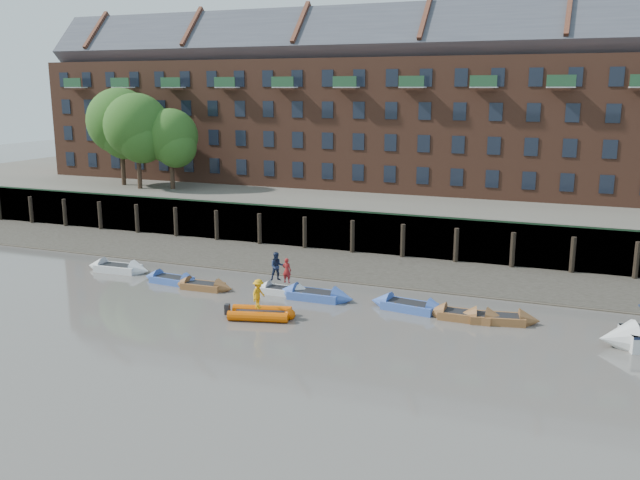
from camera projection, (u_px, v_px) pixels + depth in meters
The scene contains 19 objects.
ground at pixel (243, 359), 32.06m from camera, with size 220.00×220.00×0.00m, color #605B55.
foreshore at pixel (362, 267), 48.38m from camera, with size 110.00×8.00×0.50m, color #3D382F.
mud_band at pixel (346, 280), 45.30m from camera, with size 110.00×1.60×0.10m, color #4C4336.
river_wall at pixel (380, 234), 52.00m from camera, with size 110.00×1.23×3.30m.
bank_terrace at pixel (421, 206), 64.36m from camera, with size 110.00×28.00×3.20m, color #5E594D.
apartment_terrace at pixel (427, 85), 62.80m from camera, with size 80.60×15.56×20.98m.
tree_cluster at pixel (137, 126), 64.10m from camera, with size 11.76×7.74×9.40m.
rowboat_0 at pixel (118, 268), 47.24m from camera, with size 4.93×1.66×1.41m.
rowboat_1 at pixel (172, 280), 44.46m from camera, with size 4.42×1.55×1.26m.
rowboat_2 at pixel (203, 286), 43.12m from camera, with size 4.18×1.37×1.20m.
rowboat_3 at pixel (283, 291), 42.09m from camera, with size 4.06×1.24×1.17m.
rowboat_4 at pixel (315, 295), 41.06m from camera, with size 4.94×1.49×1.43m.
rowboat_5 at pixel (409, 306), 39.01m from camera, with size 4.93×2.01×1.39m.
rowboat_6 at pixel (466, 316), 37.41m from camera, with size 4.51×1.34×1.31m.
rowboat_7 at pixel (497, 319), 36.94m from camera, with size 4.70×2.16×1.32m.
rib_tender at pixel (263, 313), 37.66m from camera, with size 3.79×2.51×0.64m.
person_rower_a at pixel (287, 270), 41.63m from camera, with size 0.57×0.37×1.56m, color maroon.
person_rower_b at pixel (277, 266), 42.07m from camera, with size 0.88×0.69×1.82m, color #19233F.
person_rib_crew at pixel (259, 294), 37.36m from camera, with size 1.07×0.62×1.66m, color orange.
Camera 1 is at (14.46, -26.58, 12.53)m, focal length 38.00 mm.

